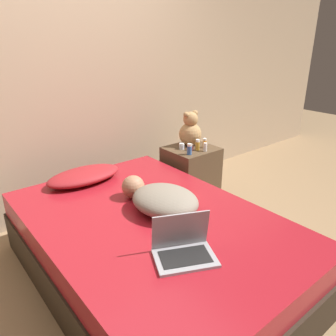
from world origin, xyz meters
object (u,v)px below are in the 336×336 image
object	(u,v)px
bottle_clear	(182,146)
teddy_bear	(190,130)
pillow	(84,176)
bottle_orange	(205,143)
laptop	(183,247)
bottle_pink	(191,147)
person_lying	(161,198)
bottle_amber	(198,145)
bottle_white	(205,147)
bottle_blue	(189,149)

from	to	relation	value
bottle_clear	teddy_bear	bearing A→B (deg)	16.46
pillow	bottle_orange	world-z (taller)	bottle_orange
laptop	bottle_pink	size ratio (longest dim) A/B	6.91
person_lying	bottle_amber	bearing A→B (deg)	22.63
bottle_white	bottle_clear	xyz separation A→B (m)	(-0.13, 0.18, -0.01)
pillow	laptop	xyz separation A→B (m)	(-0.02, -1.21, -0.00)
person_lying	bottle_amber	size ratio (longest dim) A/B	6.29
laptop	teddy_bear	world-z (taller)	teddy_bear
person_lying	bottle_orange	distance (m)	1.10
bottle_orange	bottle_blue	bearing A→B (deg)	-168.23
laptop	bottle_amber	distance (m)	1.47
bottle_white	bottle_clear	bearing A→B (deg)	125.08
bottle_clear	pillow	bearing A→B (deg)	174.73
bottle_white	bottle_clear	size ratio (longest dim) A/B	1.42
bottle_pink	bottle_amber	world-z (taller)	bottle_amber
pillow	bottle_amber	bearing A→B (deg)	-11.03
bottle_pink	bottle_white	world-z (taller)	bottle_white
bottle_blue	bottle_clear	distance (m)	0.17
pillow	laptop	bearing A→B (deg)	-90.84
person_lying	bottle_pink	xyz separation A→B (m)	(0.80, 0.57, 0.04)
person_lying	bottle_clear	size ratio (longest dim) A/B	11.60
bottle_blue	bottle_amber	size ratio (longest dim) A/B	0.98
bottle_white	bottle_pink	bearing A→B (deg)	125.86
pillow	bottle_pink	xyz separation A→B (m)	(1.01, -0.16, 0.07)
bottle_amber	person_lying	bearing A→B (deg)	-147.83
bottle_orange	teddy_bear	bearing A→B (deg)	108.62
person_lying	bottle_white	world-z (taller)	bottle_white
laptop	bottle_pink	xyz separation A→B (m)	(1.02, 1.05, 0.07)
bottle_pink	bottle_clear	world-z (taller)	bottle_clear
bottle_white	bottle_amber	bearing A→B (deg)	117.50
person_lying	laptop	size ratio (longest dim) A/B	1.71
teddy_bear	bottle_orange	distance (m)	0.19
teddy_bear	bottle_clear	size ratio (longest dim) A/B	5.97
teddy_bear	bottle_pink	world-z (taller)	teddy_bear
pillow	bottle_clear	world-z (taller)	bottle_clear
person_lying	bottle_blue	world-z (taller)	bottle_blue
bottle_blue	bottle_amber	xyz separation A→B (m)	(0.14, 0.04, 0.00)
bottle_blue	teddy_bear	bearing A→B (deg)	46.01
person_lying	teddy_bear	distance (m)	1.15
pillow	bottle_blue	distance (m)	0.94
bottle_blue	bottle_white	xyz separation A→B (m)	(0.17, -0.02, -0.01)
teddy_bear	bottle_blue	size ratio (longest dim) A/B	3.32
pillow	bottle_amber	xyz separation A→B (m)	(1.05, -0.20, 0.09)
person_lying	bottle_white	xyz separation A→B (m)	(0.88, 0.47, 0.05)
laptop	bottle_orange	size ratio (longest dim) A/B	4.12
bottle_white	bottle_orange	bearing A→B (deg)	47.49
person_lying	bottle_amber	xyz separation A→B (m)	(0.85, 0.53, 0.07)
bottle_orange	bottle_blue	distance (m)	0.25
person_lying	bottle_clear	xyz separation A→B (m)	(0.75, 0.65, 0.04)
pillow	bottle_white	distance (m)	1.12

